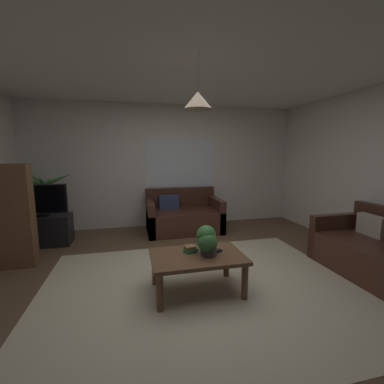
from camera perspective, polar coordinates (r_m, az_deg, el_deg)
floor at (r=3.32m, az=1.27°, el=-19.22°), size 5.55×5.12×0.02m
rug at (r=3.14m, az=2.26°, el=-20.65°), size 3.61×2.82×0.01m
wall_back at (r=5.48m, az=-5.58°, el=5.68°), size 5.67×0.06×2.52m
ceiling at (r=3.09m, az=1.45°, el=27.25°), size 5.55×5.12×0.02m
window_pane at (r=5.49m, az=-2.57°, el=6.39°), size 1.48×0.01×1.01m
couch_under_window at (r=5.14m, az=-1.93°, el=-5.59°), size 1.44×0.89×0.82m
couch_right_side at (r=4.10m, az=35.99°, el=-11.07°), size 0.89×1.42×0.82m
coffee_table at (r=2.94m, az=1.19°, el=-14.95°), size 1.01×0.66×0.43m
book_on_table_0 at (r=2.98m, az=-0.42°, el=-12.95°), size 0.14×0.14×0.03m
book_on_table_1 at (r=2.98m, az=-0.19°, el=-12.43°), size 0.15×0.12×0.02m
book_on_table_2 at (r=2.97m, az=-0.47°, el=-12.02°), size 0.13×0.12×0.02m
remote_on_table_0 at (r=2.98m, az=5.28°, el=-13.01°), size 0.17×0.11×0.02m
potted_plant_on_table at (r=2.85m, az=3.35°, el=-10.57°), size 0.22×0.26×0.33m
tv_stand at (r=5.04m, az=-30.20°, el=-7.37°), size 0.90×0.44×0.50m
tv at (r=4.91m, az=-30.73°, el=-1.58°), size 0.85×0.16×0.53m
potted_palm_corner at (r=5.52m, az=-29.66°, el=-2.96°), size 0.87×0.91×1.24m
bookshelf_corner at (r=4.23m, az=-36.33°, el=-4.41°), size 0.70×0.31×1.40m
pendant_lamp at (r=2.74m, az=1.31°, el=19.66°), size 0.29×0.29×0.54m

